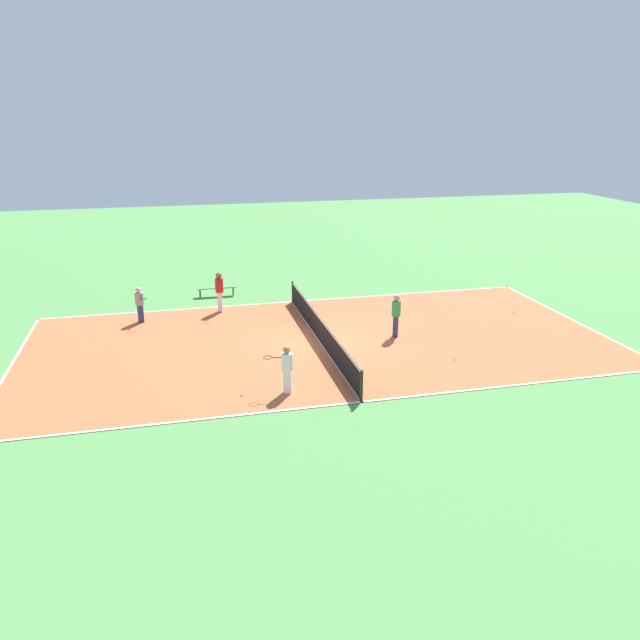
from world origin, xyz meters
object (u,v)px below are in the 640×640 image
player_baseline_gray (140,302)px  player_far_green (396,312)px  player_coach_red (219,289)px  tennis_ball_midcourt (242,395)px  bench (217,288)px  tennis_ball_near_net (455,359)px  player_near_white (287,367)px  tennis_net (320,329)px  tennis_ball_left_sideline (514,312)px

player_baseline_gray → player_far_green: player_far_green is taller
player_coach_red → tennis_ball_midcourt: bearing=7.0°
player_baseline_gray → bench: bearing=115.7°
player_coach_red → player_far_green: bearing=60.6°
tennis_ball_near_net → tennis_ball_midcourt: bearing=98.7°
player_near_white → tennis_ball_near_net: player_near_white is taller
player_coach_red → player_far_green: player_coach_red is taller
tennis_net → player_coach_red: (4.80, 3.47, 0.54)m
tennis_net → player_far_green: size_ratio=6.31×
player_near_white → tennis_ball_midcourt: size_ratio=23.45×
player_baseline_gray → player_near_white: bearing=11.4°
bench → player_far_green: bearing=130.5°
tennis_ball_near_net → bench: bearing=36.3°
tennis_net → tennis_ball_midcourt: (-4.27, 3.60, -0.48)m
tennis_net → player_baseline_gray: 8.06m
tennis_net → tennis_ball_near_net: (-3.06, -4.30, -0.48)m
tennis_net → bench: size_ratio=5.78×
player_baseline_gray → tennis_ball_left_sideline: player_baseline_gray is taller
bench → tennis_ball_midcourt: bench is taller
player_far_green → bench: bearing=65.6°
bench → tennis_ball_midcourt: bearing=89.1°
player_near_white → player_coach_red: bearing=-68.5°
player_baseline_gray → tennis_ball_left_sideline: bearing=63.2°
tennis_net → tennis_ball_midcourt: bearing=139.9°
player_baseline_gray → player_coach_red: (0.68, -3.44, 0.18)m
player_far_green → tennis_ball_near_net: player_far_green is taller
player_coach_red → tennis_ball_left_sideline: bearing=83.6°
player_near_white → tennis_ball_midcourt: (0.11, 1.45, -0.88)m
tennis_net → player_coach_red: player_coach_red is taller
player_coach_red → tennis_ball_near_net: (-7.87, -7.78, -1.02)m
tennis_net → bench: (7.45, 3.42, -0.14)m
player_coach_red → tennis_ball_left_sideline: (-3.22, -12.85, -1.02)m
bench → player_near_white: bearing=96.1°
tennis_net → player_near_white: size_ratio=6.93×
player_far_green → player_near_white: (-4.23, 5.23, -0.10)m
tennis_ball_midcourt → tennis_ball_left_sideline: 14.23m
player_near_white → tennis_ball_near_net: size_ratio=23.45×
bench → player_coach_red: bearing=88.9°
player_far_green → tennis_net: bearing=112.1°
player_baseline_gray → player_coach_red: size_ratio=0.85×
tennis_ball_midcourt → tennis_ball_left_sideline: size_ratio=1.00×
player_baseline_gray → player_near_white: 9.75m
tennis_net → player_coach_red: bearing=35.9°
player_baseline_gray → tennis_ball_left_sideline: (-2.55, -16.29, -0.84)m
player_baseline_gray → player_far_green: (-4.28, -9.99, 0.14)m
bench → player_baseline_gray: 4.85m
tennis_net → tennis_ball_near_net: 5.31m
player_far_green → tennis_ball_left_sideline: size_ratio=25.75×
player_near_white → tennis_ball_left_sideline: bearing=-139.4°
tennis_net → player_baseline_gray: bearing=59.2°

